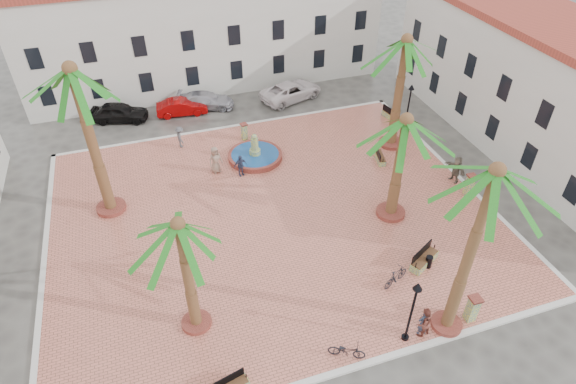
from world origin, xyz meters
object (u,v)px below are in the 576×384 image
object	(u,v)px
pedestrian_east	(456,169)
cyclist_b	(423,322)
pedestrian_fountain_b	(240,165)
car_red	(182,107)
palm_e	(404,134)
bollard_se	(472,308)
bench_e	(380,157)
car_silver	(206,100)
lamppost_e	(409,100)
palm_nw	(75,87)
bollard_n	(244,131)
bicycle_a	(347,350)
palm_s	(491,190)
bollard_e	(470,185)
pedestrian_north	(180,137)
bench_se	(424,260)
fountain	(255,155)
pedestrian_fountain_a	(215,160)
palm_sw	(180,238)
lamppost_s	(414,302)
bicycle_b	(396,276)
litter_bin	(429,262)
palm_ne	(405,54)
cyclist_a	(423,323)
bench_ne	(392,116)

from	to	relation	value
pedestrian_east	cyclist_b	bearing A→B (deg)	-50.00
pedestrian_fountain_b	car_red	bearing A→B (deg)	90.83
palm_e	bollard_se	size ratio (longest dim) A/B	4.49
bench_e	car_silver	distance (m)	15.47
cyclist_b	lamppost_e	bearing A→B (deg)	-129.52
palm_nw	palm_e	world-z (taller)	palm_nw
bollard_n	bicycle_a	size ratio (longest dim) A/B	0.79
cyclist_b	car_silver	world-z (taller)	cyclist_b
palm_s	bollard_e	xyz separation A→B (m)	(6.89, 8.28, -7.45)
pedestrian_north	pedestrian_east	distance (m)	19.24
bench_se	lamppost_e	bearing A→B (deg)	36.99
fountain	bench_e	bearing A→B (deg)	-20.06
bollard_n	pedestrian_fountain_a	xyz separation A→B (m)	(-2.84, -3.40, 0.28)
palm_s	palm_e	distance (m)	8.61
fountain	car_silver	size ratio (longest dim) A/B	0.83
fountain	pedestrian_north	bearing A→B (deg)	146.24
palm_sw	palm_e	distance (m)	13.31
lamppost_s	cyclist_b	world-z (taller)	lamppost_s
palm_nw	bicycle_b	xyz separation A→B (m)	(13.73, -10.82, -7.70)
pedestrian_fountain_a	litter_bin	bearing A→B (deg)	-72.45
litter_bin	bollard_n	bearing A→B (deg)	111.63
palm_ne	litter_bin	xyz separation A→B (m)	(-3.88, -11.52, -6.59)
bollard_se	pedestrian_north	world-z (taller)	pedestrian_north
palm_s	bollard_e	size ratio (longest dim) A/B	6.26
lamppost_s	pedestrian_fountain_a	world-z (taller)	lamppost_s
litter_bin	pedestrian_east	world-z (taller)	pedestrian_east
palm_ne	pedestrian_fountain_a	bearing A→B (deg)	177.05
lamppost_s	palm_e	bearing A→B (deg)	66.52
palm_nw	cyclist_a	bearing A→B (deg)	-46.13
palm_e	bollard_n	distance (m)	13.69
palm_sw	litter_bin	distance (m)	13.55
bench_ne	car_silver	bearing A→B (deg)	52.10
palm_ne	lamppost_e	world-z (taller)	palm_ne
pedestrian_fountain_b	bollard_e	bearing A→B (deg)	-39.64
bench_e	car_red	world-z (taller)	car_red
bollard_se	pedestrian_east	world-z (taller)	pedestrian_east
palm_s	pedestrian_north	bearing A→B (deg)	116.09
bollard_e	bicycle_b	size ratio (longest dim) A/B	0.87
palm_ne	pedestrian_east	size ratio (longest dim) A/B	4.43
litter_bin	car_red	xyz separation A→B (m)	(-9.98, 21.14, 0.15)
pedestrian_north	car_red	xyz separation A→B (m)	(0.83, 5.07, -0.30)
cyclist_b	litter_bin	bearing A→B (deg)	-138.21
pedestrian_north	cyclist_a	bearing A→B (deg)	-163.95
pedestrian_fountain_a	palm_nw	bearing A→B (deg)	175.97
palm_ne	bollard_n	world-z (taller)	palm_ne
pedestrian_fountain_b	pedestrian_east	xyz separation A→B (m)	(13.25, -5.06, 0.15)
fountain	bench_se	bearing A→B (deg)	-64.74
pedestrian_fountain_b	palm_s	bearing A→B (deg)	-80.00
bollard_se	pedestrian_east	size ratio (longest dim) A/B	0.83
palm_ne	bench_se	distance (m)	13.68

